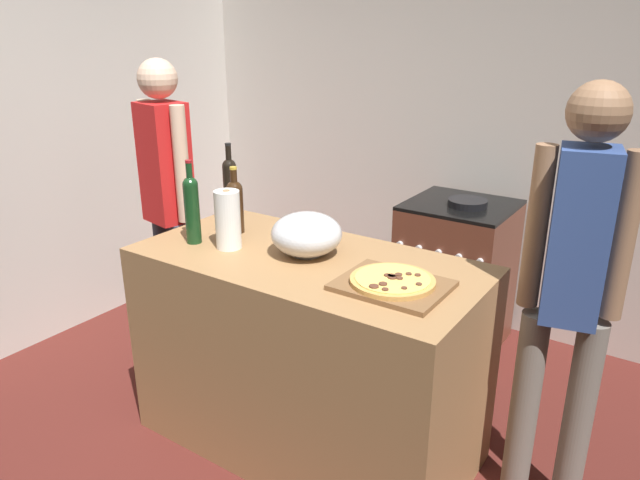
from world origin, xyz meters
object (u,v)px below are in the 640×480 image
at_px(wine_bottle_dark, 235,204).
at_px(wine_bottle_amber, 192,207).
at_px(paper_towel_roll, 228,220).
at_px(person_in_red, 571,286).
at_px(person_in_stripes, 168,194).
at_px(mixing_bowl, 307,234).
at_px(pizza, 393,280).
at_px(stove, 455,274).
at_px(wine_bottle_clear, 230,184).

relative_size(wine_bottle_dark, wine_bottle_amber, 0.83).
xyz_separation_m(paper_towel_roll, person_in_red, (1.36, 0.32, -0.09)).
xyz_separation_m(paper_towel_roll, person_in_stripes, (-0.72, 0.30, -0.07)).
bearing_deg(mixing_bowl, paper_towel_roll, -159.75).
bearing_deg(wine_bottle_dark, person_in_stripes, 168.05).
height_order(pizza, stove, pizza).
distance_m(paper_towel_roll, person_in_red, 1.40).
xyz_separation_m(wine_bottle_dark, wine_bottle_clear, (-0.20, 0.19, 0.02)).
bearing_deg(person_in_stripes, pizza, -10.56).
distance_m(wine_bottle_amber, person_in_red, 1.58).
relative_size(pizza, stove, 0.34).
distance_m(pizza, person_in_red, 0.64).
bearing_deg(pizza, mixing_bowl, 167.74).
bearing_deg(person_in_red, stove, 127.93).
height_order(stove, person_in_stripes, person_in_stripes).
height_order(wine_bottle_dark, wine_bottle_clear, wine_bottle_clear).
bearing_deg(wine_bottle_dark, paper_towel_roll, -56.86).
bearing_deg(stove, person_in_red, -52.07).
height_order(mixing_bowl, person_in_red, person_in_red).
distance_m(wine_bottle_clear, person_in_stripes, 0.42).
distance_m(pizza, mixing_bowl, 0.48).
distance_m(wine_bottle_amber, stove, 1.71).
relative_size(mixing_bowl, person_in_red, 0.18).
bearing_deg(person_in_red, pizza, -152.10).
bearing_deg(person_in_red, person_in_stripes, -179.53).
xyz_separation_m(pizza, wine_bottle_dark, (-0.91, 0.15, 0.11)).
height_order(paper_towel_roll, person_in_red, person_in_red).
height_order(mixing_bowl, person_in_stripes, person_in_stripes).
distance_m(wine_bottle_dark, wine_bottle_clear, 0.28).
distance_m(wine_bottle_dark, wine_bottle_amber, 0.22).
bearing_deg(person_in_stripes, person_in_red, 0.47).
distance_m(pizza, stove, 1.47).
bearing_deg(wine_bottle_amber, stove, 63.08).
relative_size(wine_bottle_dark, wine_bottle_clear, 0.85).
bearing_deg(person_in_stripes, stove, 40.35).
bearing_deg(wine_bottle_clear, person_in_stripes, -171.09).
relative_size(pizza, mixing_bowl, 1.05).
xyz_separation_m(pizza, paper_towel_roll, (-0.80, -0.02, 0.10)).
distance_m(paper_towel_roll, wine_bottle_clear, 0.49).
bearing_deg(stove, wine_bottle_clear, -130.45).
distance_m(wine_bottle_dark, person_in_red, 1.49).
bearing_deg(pizza, wine_bottle_clear, 162.78).
height_order(wine_bottle_clear, person_in_red, person_in_red).
relative_size(wine_bottle_amber, wine_bottle_clear, 1.01).
height_order(wine_bottle_amber, wine_bottle_clear, wine_bottle_amber).
xyz_separation_m(wine_bottle_amber, stove, (0.72, 1.41, -0.65)).
height_order(wine_bottle_dark, wine_bottle_amber, wine_bottle_amber).
distance_m(pizza, wine_bottle_amber, 0.98).
relative_size(wine_bottle_clear, person_in_stripes, 0.22).
xyz_separation_m(wine_bottle_dark, stove, (0.66, 1.20, -0.62)).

